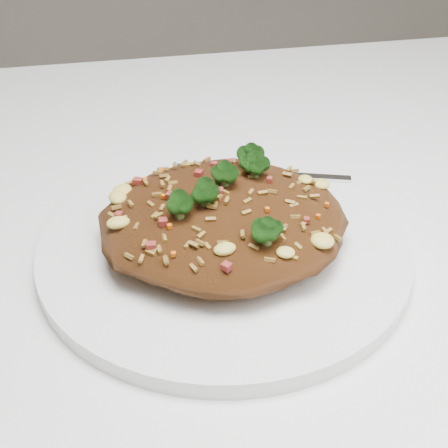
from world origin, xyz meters
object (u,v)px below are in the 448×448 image
(plate, at_px, (224,246))
(fried_rice, at_px, (224,211))
(dining_table, at_px, (222,297))
(fork, at_px, (271,174))

(plate, bearing_deg, fried_rice, 38.44)
(plate, distance_m, fried_rice, 0.03)
(dining_table, relative_size, fried_rice, 6.25)
(plate, distance_m, fork, 0.11)
(dining_table, distance_m, fried_rice, 0.14)
(dining_table, relative_size, fork, 7.54)
(dining_table, height_order, fork, fork)
(plate, height_order, fork, fork)
(dining_table, relative_size, plate, 4.08)
(plate, relative_size, fried_rice, 1.53)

